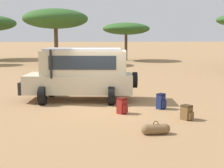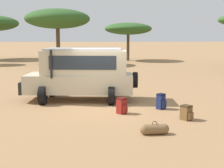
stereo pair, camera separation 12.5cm
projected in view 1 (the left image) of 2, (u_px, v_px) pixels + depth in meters
ground_plane at (102, 106)px, 13.38m from camera, size 320.00×320.00×0.00m
safari_vehicle at (81, 73)px, 14.47m from camera, size 5.44×3.06×2.44m
backpack_beside_front_wheel at (122, 106)px, 12.09m from camera, size 0.44×0.45×0.62m
backpack_cluster_center at (161, 102)px, 12.86m from camera, size 0.43×0.43×0.64m
backpack_near_rear_wheel at (187, 113)px, 11.21m from camera, size 0.46×0.49×0.53m
duffel_bag_low_black_case at (156, 129)px, 9.55m from camera, size 0.92×0.34×0.42m
acacia_tree_centre_back at (56, 19)px, 32.41m from camera, size 6.78×6.43×5.82m
acacia_tree_right_mid at (126, 29)px, 38.20m from camera, size 5.79×5.93×4.64m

